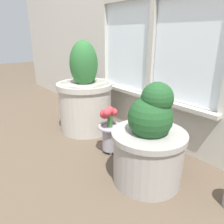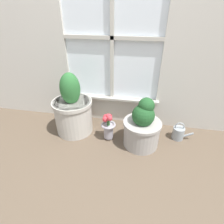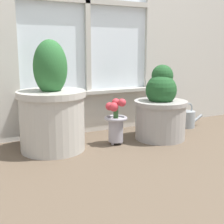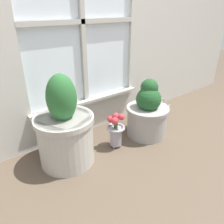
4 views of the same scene
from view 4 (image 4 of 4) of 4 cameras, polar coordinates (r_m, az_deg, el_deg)
name	(u,v)px [view 4 (image 4 of 4)]	position (r m, az deg, el deg)	size (l,w,h in m)	color
ground_plane	(127,158)	(1.70, 3.86, -11.83)	(10.00, 10.00, 0.00)	brown
potted_plant_left	(65,131)	(1.56, -12.16, -4.84)	(0.41, 0.41, 0.67)	#B7B2A8
potted_plant_right	(147,114)	(1.91, 9.23, -0.41)	(0.36, 0.36, 0.51)	#9E9993
flower_vase	(116,130)	(1.74, 0.95, -4.65)	(0.15, 0.15, 0.30)	#99939E
watering_can	(161,110)	(2.32, 12.63, 0.54)	(0.21, 0.12, 0.20)	gray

